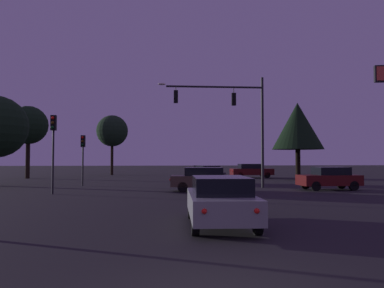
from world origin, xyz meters
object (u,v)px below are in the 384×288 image
at_px(traffic_light_corner_left, 53,138).
at_px(tree_left_far, 298,126).
at_px(car_nearside_lane, 220,200).
at_px(traffic_signal_mast_arm, 234,112).
at_px(tree_center_horizon, 28,125).
at_px(car_parked_lot, 206,174).
at_px(tree_behind_sign, 112,131).
at_px(car_far_lane, 251,170).
at_px(traffic_light_corner_right, 83,150).
at_px(car_crossing_left, 329,178).
at_px(car_crossing_right, 205,179).

xyz_separation_m(traffic_light_corner_left, tree_left_far, (20.17, 13.57, 2.07)).
height_order(car_nearside_lane, tree_left_far, tree_left_far).
bearing_deg(traffic_signal_mast_arm, tree_center_horizon, 142.61).
bearing_deg(traffic_light_corner_left, tree_left_far, 33.95).
height_order(car_parked_lot, tree_behind_sign, tree_behind_sign).
bearing_deg(traffic_signal_mast_arm, car_far_lane, 70.50).
xyz_separation_m(car_far_lane, tree_left_far, (3.77, -3.80, 4.54)).
xyz_separation_m(traffic_light_corner_right, tree_behind_sign, (-0.01, 19.42, 2.87)).
relative_size(car_nearside_lane, car_crossing_left, 1.14).
bearing_deg(car_nearside_lane, tree_center_horizon, 117.62).
height_order(car_nearside_lane, car_parked_lot, same).
distance_m(traffic_light_corner_right, car_far_lane, 19.30).
xyz_separation_m(traffic_signal_mast_arm, tree_behind_sign, (-11.15, 22.32, 0.19)).
height_order(car_nearside_lane, tree_center_horizon, tree_center_horizon).
distance_m(traffic_light_corner_right, car_parked_lot, 9.98).
relative_size(traffic_signal_mast_arm, tree_behind_sign, 1.04).
distance_m(car_nearside_lane, car_crossing_left, 15.62).
height_order(traffic_signal_mast_arm, tree_behind_sign, traffic_signal_mast_arm).
bearing_deg(car_crossing_right, traffic_light_corner_right, 147.60).
xyz_separation_m(car_crossing_left, tree_behind_sign, (-17.05, 24.83, 4.83)).
xyz_separation_m(car_crossing_left, car_crossing_right, (-8.34, -0.11, 0.00)).
bearing_deg(tree_left_far, traffic_light_corner_right, -160.75).
bearing_deg(traffic_light_corner_left, car_parked_lot, 38.08).
xyz_separation_m(traffic_signal_mast_arm, car_far_lane, (4.81, 13.59, -4.64)).
distance_m(car_nearside_lane, tree_behind_sign, 38.28).
relative_size(traffic_signal_mast_arm, traffic_light_corner_left, 1.72).
bearing_deg(tree_behind_sign, traffic_light_corner_right, -89.97).
bearing_deg(tree_behind_sign, car_crossing_left, -55.52).
bearing_deg(car_crossing_left, tree_behind_sign, 124.48).
relative_size(traffic_light_corner_left, car_nearside_lane, 1.01).
bearing_deg(tree_behind_sign, tree_left_far, -32.42).
height_order(traffic_signal_mast_arm, car_far_lane, traffic_signal_mast_arm).
height_order(car_crossing_right, tree_behind_sign, tree_behind_sign).
xyz_separation_m(traffic_light_corner_left, traffic_light_corner_right, (0.45, 6.69, -0.51)).
relative_size(traffic_light_corner_left, car_parked_lot, 1.07).
bearing_deg(car_crossing_right, car_far_lane, 65.89).
relative_size(car_far_lane, tree_behind_sign, 0.61).
xyz_separation_m(traffic_signal_mast_arm, car_crossing_right, (-2.44, -2.62, -4.64)).
height_order(car_far_lane, tree_center_horizon, tree_center_horizon).
bearing_deg(car_crossing_right, car_nearside_lane, -95.43).
relative_size(car_parked_lot, tree_behind_sign, 0.56).
distance_m(car_nearside_lane, tree_left_far, 27.90).
distance_m(car_parked_lot, tree_left_far, 12.36).
height_order(car_crossing_right, car_far_lane, same).
bearing_deg(car_crossing_right, tree_left_far, 48.38).
relative_size(traffic_light_corner_right, car_parked_lot, 0.89).
relative_size(traffic_light_corner_right, tree_center_horizon, 0.51).
height_order(traffic_signal_mast_arm, traffic_light_corner_left, traffic_signal_mast_arm).
bearing_deg(car_crossing_right, car_crossing_left, 0.79).
distance_m(traffic_light_corner_left, tree_center_horizon, 19.89).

